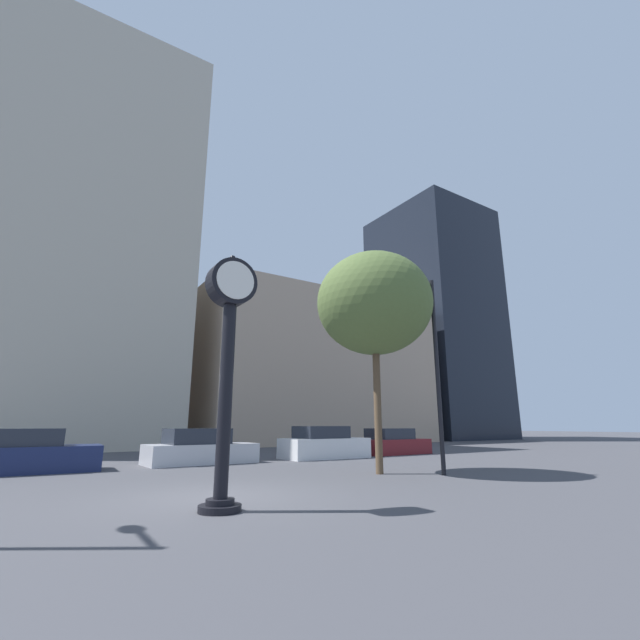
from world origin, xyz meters
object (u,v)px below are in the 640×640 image
Objects in this scene: bare_tree at (374,304)px; street_clock at (228,345)px; car_navy at (26,454)px; car_white at (324,444)px; car_silver at (200,449)px; street_lamp_right at (427,343)px; car_maroon at (392,443)px.

street_clock is at bearing -154.51° from bare_tree.
car_white reaches higher than car_navy.
car_silver is 9.83m from street_lamp_right.
car_maroon is 0.55× the size of bare_tree.
street_lamp_right reaches higher than car_navy.
bare_tree is at bearing -136.28° from car_maroon.
bare_tree is (-6.69, -6.74, 5.01)m from car_maroon.
car_maroon is 0.64× the size of street_lamp_right.
bare_tree reaches higher than street_lamp_right.
street_clock is at bearing -70.44° from car_navy.
bare_tree is (6.34, 3.02, 2.54)m from street_clock.
street_clock reaches higher than car_silver.
car_maroon is at bearing 36.84° from street_clock.
car_navy is at bearing 107.88° from street_clock.
street_clock is 0.66× the size of bare_tree.
street_lamp_right reaches higher than car_maroon.
car_navy reaches higher than car_maroon.
street_lamp_right is at bearing -58.81° from car_silver.
car_navy is 0.58× the size of bare_tree.
car_navy is (-3.05, 9.46, -2.44)m from street_clock.
bare_tree is at bearing -108.50° from car_white.
street_clock is 7.47m from bare_tree.
street_lamp_right is (10.86, -7.36, 3.61)m from car_navy.
street_clock is 0.77× the size of street_lamp_right.
car_silver is 9.08m from bare_tree.
street_clock is at bearing -164.96° from street_lamp_right.
car_silver is 5.72m from car_white.
car_maroon is (10.31, 0.07, -0.02)m from car_silver.
street_lamp_right reaches higher than car_silver.
car_silver is at bearing 123.89° from street_lamp_right.
car_navy is 13.61m from street_lamp_right.
street_clock is 12.83m from car_white.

